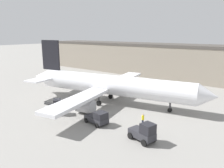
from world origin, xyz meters
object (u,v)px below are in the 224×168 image
Objects in this scene: ground_crew_worker at (143,119)px; belt_loader_truck at (54,108)px; baggage_tug at (98,118)px; airplane at (107,85)px; pushback_tug at (144,133)px.

belt_loader_truck is at bearing -8.09° from ground_crew_worker.
airplane is at bearing 129.81° from baggage_tug.
belt_loader_truck reaches higher than pushback_tug.
airplane reaches higher than pushback_tug.
baggage_tug is at bearing -40.89° from belt_loader_truck.
baggage_tug is (-5.18, -3.53, 0.03)m from ground_crew_worker.
pushback_tug is (12.58, -8.93, -2.22)m from airplane.
belt_loader_truck is 15.45m from pushback_tug.
belt_loader_truck is at bearing -117.38° from airplane.
belt_loader_truck is (-13.01, -4.89, 0.25)m from ground_crew_worker.
baggage_tug is at bearing -70.49° from airplane.
ground_crew_worker is 13.90m from belt_loader_truck.
ground_crew_worker is 4.73m from pushback_tug.
pushback_tug is (7.60, -0.52, 0.21)m from baggage_tug.
pushback_tug is at bearing 92.11° from ground_crew_worker.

